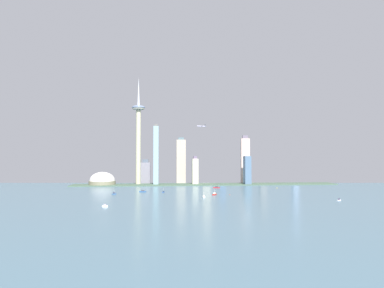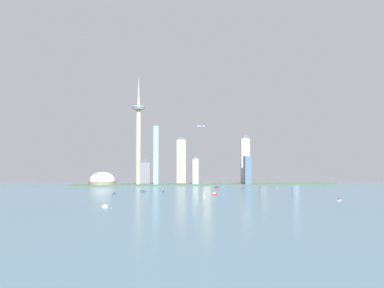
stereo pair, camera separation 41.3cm
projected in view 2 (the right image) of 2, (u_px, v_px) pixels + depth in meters
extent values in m
plane|color=slate|center=(249.00, 214.00, 468.69)|extent=(6000.00, 6000.00, 0.00)
cube|color=#445D49|center=(206.00, 184.00, 935.56)|extent=(711.69, 64.25, 2.15)
cylinder|color=#BBB48E|center=(138.00, 146.00, 938.09)|extent=(13.02, 13.02, 209.71)
ellipsoid|color=slate|center=(139.00, 107.00, 941.62)|extent=(35.70, 35.70, 11.67)
torus|color=#BBB48E|center=(139.00, 109.00, 941.48)|extent=(32.68, 32.68, 2.33)
cone|color=silver|center=(139.00, 91.00, 943.10)|extent=(6.51, 6.51, 76.64)
cylinder|color=#7A765D|center=(102.00, 183.00, 921.62)|extent=(70.04, 70.04, 11.48)
ellipsoid|color=silver|center=(102.00, 181.00, 921.81)|extent=(66.54, 66.54, 47.46)
cube|color=#82A6AF|center=(156.00, 155.00, 936.59)|extent=(13.49, 27.90, 157.95)
cube|color=#5C5954|center=(156.00, 125.00, 939.33)|extent=(8.09, 16.74, 5.53)
cube|color=beige|center=(245.00, 161.00, 995.75)|extent=(24.71, 13.02, 127.80)
cube|color=slate|center=(245.00, 137.00, 998.05)|extent=(14.82, 7.81, 9.14)
cube|color=#4B6293|center=(222.00, 169.00, 1035.44)|extent=(18.96, 16.18, 77.11)
cylinder|color=#4C4C51|center=(222.00, 153.00, 1037.02)|extent=(1.60, 1.60, 16.46)
cube|color=beige|center=(195.00, 172.00, 947.57)|extent=(15.80, 26.05, 70.12)
cube|color=#60526C|center=(195.00, 157.00, 948.87)|extent=(9.48, 15.63, 7.40)
cube|color=slate|center=(263.00, 164.00, 1047.30)|extent=(20.48, 19.85, 106.15)
cube|color=#616054|center=(263.00, 146.00, 1049.18)|extent=(12.29, 11.91, 6.10)
cube|color=#AE9F8B|center=(181.00, 161.00, 1000.45)|extent=(26.35, 22.78, 124.31)
cube|color=#4D646D|center=(181.00, 139.00, 1002.66)|extent=(15.81, 13.67, 6.82)
cube|color=#8A9BC2|center=(295.00, 154.00, 1062.75)|extent=(16.37, 19.52, 167.21)
cube|color=#5F4D6C|center=(294.00, 126.00, 1065.63)|extent=(9.82, 11.71, 4.22)
cube|color=gray|center=(145.00, 173.00, 971.91)|extent=(26.72, 25.11, 59.25)
cube|color=#4F5B6A|center=(145.00, 161.00, 973.05)|extent=(16.03, 15.07, 8.77)
cube|color=beige|center=(206.00, 154.00, 1022.82)|extent=(24.41, 25.60, 166.67)
cube|color=#585D5C|center=(206.00, 124.00, 1025.78)|extent=(14.65, 15.36, 9.51)
cube|color=slate|center=(247.00, 170.00, 936.09)|extent=(16.75, 25.85, 77.39)
cube|color=white|center=(105.00, 206.00, 530.51)|extent=(8.74, 3.81, 2.29)
cube|color=#9D95A0|center=(105.00, 205.00, 530.59)|extent=(3.95, 2.30, 2.07)
cube|color=#25468D|center=(163.00, 192.00, 742.49)|extent=(5.14, 9.34, 1.43)
cube|color=#33444A|center=(163.00, 191.00, 742.55)|extent=(3.03, 4.31, 1.76)
cylinder|color=silver|center=(163.00, 189.00, 742.67)|extent=(0.24, 0.24, 5.65)
cube|color=white|center=(339.00, 200.00, 603.54)|extent=(9.28, 7.67, 1.70)
cube|color=#312B42|center=(339.00, 199.00, 603.60)|extent=(4.47, 3.91, 2.04)
cube|color=#AE2823|center=(214.00, 194.00, 693.56)|extent=(11.15, 16.69, 2.11)
cube|color=silver|center=(214.00, 193.00, 693.64)|extent=(6.20, 7.89, 2.59)
cylinder|color=silver|center=(214.00, 191.00, 693.76)|extent=(0.24, 0.24, 4.40)
cube|color=#285085|center=(143.00, 192.00, 747.57)|extent=(14.96, 7.54, 2.01)
cube|color=#3B3A42|center=(143.00, 191.00, 747.65)|extent=(6.80, 4.67, 2.36)
cube|color=red|center=(216.00, 188.00, 842.19)|extent=(16.74, 10.44, 1.63)
cube|color=#3A3B40|center=(216.00, 187.00, 842.26)|extent=(7.82, 5.71, 2.49)
cube|color=#294E7D|center=(114.00, 194.00, 702.33)|extent=(9.40, 6.20, 1.68)
cube|color=#2C354B|center=(114.00, 193.00, 702.41)|extent=(4.41, 3.32, 2.95)
cylinder|color=silver|center=(114.00, 191.00, 702.55)|extent=(0.24, 0.24, 5.39)
cube|color=white|center=(204.00, 197.00, 652.84)|extent=(3.55, 11.59, 2.15)
cube|color=silver|center=(204.00, 196.00, 652.90)|extent=(2.48, 5.10, 1.71)
cylinder|color=silver|center=(204.00, 194.00, 653.04)|extent=(0.24, 0.24, 6.47)
cone|color=#E54C19|center=(230.00, 194.00, 693.64)|extent=(1.10, 1.10, 1.50)
cone|color=yellow|center=(277.00, 188.00, 834.12)|extent=(2.00, 2.00, 1.81)
cylinder|color=silver|center=(202.00, 126.00, 937.15)|extent=(25.51, 13.83, 2.59)
sphere|color=silver|center=(197.00, 126.00, 930.39)|extent=(2.59, 2.59, 2.59)
cube|color=silver|center=(202.00, 126.00, 937.19)|extent=(12.95, 23.33, 0.50)
cube|color=silver|center=(205.00, 126.00, 942.84)|extent=(5.42, 8.58, 0.40)
cube|color=#2D333D|center=(205.00, 125.00, 942.96)|extent=(1.99, 1.29, 5.00)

